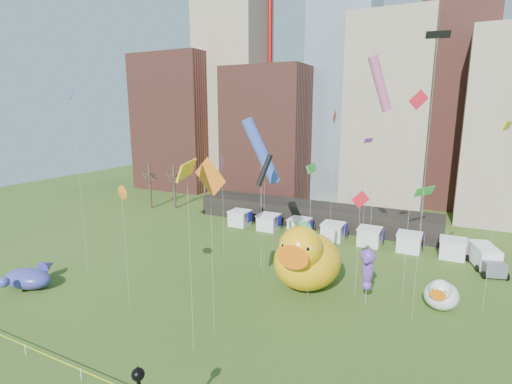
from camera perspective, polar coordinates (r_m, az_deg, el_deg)
The scene contains 27 objects.
skyline at distance 77.06m, azimuth 18.16°, elevation 14.13°, with size 101.00×23.00×68.00m.
pavilion at distance 62.06m, azimuth 8.42°, elevation -3.27°, with size 38.00×6.00×3.20m, color black.
vendor_tents at distance 55.30m, azimuth 11.35°, elevation -5.82°, with size 33.24×2.80×2.40m.
bare_trees at distance 72.68m, azimuth -11.84°, elevation 0.81°, with size 8.44×6.44×8.50m.
big_duck at distance 39.50m, azimuth 7.39°, elevation -9.69°, with size 7.15×9.40×7.13m.
small_duck at distance 39.86m, azimuth 25.73°, elevation -13.49°, with size 3.44×4.30×3.15m.
seahorse_green at distance 38.67m, azimuth 7.11°, elevation -6.92°, with size 1.84×2.08×7.12m.
seahorse_purple at distance 37.63m, azimuth 16.21°, elevation -10.52°, with size 1.38×1.73×5.38m.
whale_inflatable at distance 46.54m, azimuth -30.61°, elevation -10.85°, with size 5.70×6.74×2.31m.
box_truck at distance 51.70m, azimuth 30.87°, elevation -8.36°, with size 3.82×6.43×2.57m.
kite_0 at distance 48.99m, azimuth 11.54°, elevation 10.12°, with size 0.18×1.88×18.00m.
kite_1 at distance 35.94m, azimuth 17.87°, elevation 14.99°, with size 2.31×2.77×22.44m.
kite_2 at distance 33.57m, azimuth 25.27°, elevation 19.32°, with size 1.74×0.63×23.59m.
kite_3 at distance 49.10m, azimuth 23.68°, elevation 0.07°, with size 2.12×3.15×9.05m.
kite_4 at distance 26.79m, azimuth -10.21°, elevation 3.18°, with size 1.91×3.74×14.41m.
kite_5 at distance 42.54m, azimuth 0.75°, elevation 6.07°, with size 4.29×3.62×17.14m.
kite_6 at distance 29.04m, azimuth -6.79°, elevation 1.92°, with size 2.99×0.41×14.43m.
kite_7 at distance 46.39m, azimuth 16.27°, elevation 7.06°, with size 0.81×1.69×14.70m.
kite_8 at distance 36.75m, azimuth 15.19°, elevation -1.47°, with size 1.73×0.27×10.64m.
kite_9 at distance 45.47m, azimuth -5.02°, elevation 4.42°, with size 1.71×2.48×13.20m.
kite_10 at distance 39.75m, azimuth 1.25°, elevation 3.20°, with size 1.51×1.98×13.42m.
kite_11 at distance 34.66m, azimuth 8.22°, elevation 3.33°, with size 0.46×2.33×13.11m.
kite_12 at distance 37.66m, azimuth 33.15°, elevation 8.00°, with size 1.00×2.44×16.97m.
kite_13 at distance 44.70m, azimuth -25.69°, elevation 12.45°, with size 2.00×1.52×19.65m.
kite_14 at distance 35.37m, azimuth -19.31°, elevation -0.19°, with size 1.22×0.59×11.43m.
kite_15 at distance 41.94m, azimuth 0.79°, elevation 1.60°, with size 0.72×1.92×10.63m.
kite_16 at distance 36.13m, azimuth 22.84°, elevation 11.05°, with size 1.52×0.92×19.56m.
Camera 1 is at (14.77, -14.89, 17.81)m, focal length 27.00 mm.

